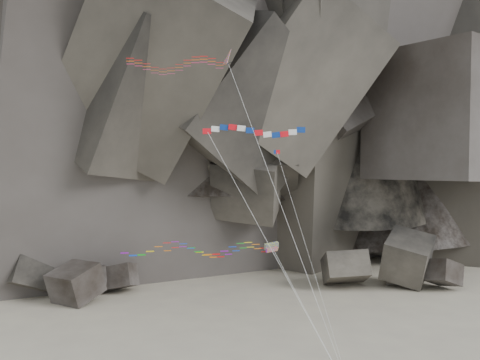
{
  "coord_description": "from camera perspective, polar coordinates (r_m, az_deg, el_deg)",
  "views": [
    {
      "loc": [
        -6.35,
        -45.67,
        20.0
      ],
      "look_at": [
        0.63,
        6.0,
        17.87
      ],
      "focal_mm": 40.0,
      "sensor_mm": 36.0,
      "label": 1
    }
  ],
  "objects": [
    {
      "name": "pennant_kite",
      "position": [
        45.15,
        5.6,
        -2.45
      ],
      "size": [
        4.57,
        7.94,
        18.88
      ],
      "rotation": [
        0.0,
        0.0,
        -0.28
      ],
      "color": "red",
      "rests_on": "ground"
    },
    {
      "name": "delta_kite",
      "position": [
        51.17,
        -7.26,
        12.2
      ],
      "size": [
        17.92,
        13.24,
        28.46
      ],
      "rotation": [
        0.0,
        0.0,
        0.13
      ],
      "color": "red",
      "rests_on": "ground"
    },
    {
      "name": "parafoil_kite",
      "position": [
        48.78,
        -4.96,
        -7.29
      ],
      "size": [
        18.28,
        11.0,
        10.65
      ],
      "rotation": [
        0.0,
        0.0,
        0.28
      ],
      "color": "#BCCE0B",
      "rests_on": "ground"
    },
    {
      "name": "boulder_field",
      "position": [
        81.68,
        -1.94,
        -10.15
      ],
      "size": [
        79.28,
        17.25,
        9.37
      ],
      "color": "#47423F",
      "rests_on": "ground"
    },
    {
      "name": "headland",
      "position": [
        117.91,
        -4.59,
        13.09
      ],
      "size": [
        110.0,
        70.0,
        84.0
      ],
      "primitive_type": null,
      "color": "#4F4940",
      "rests_on": "ground"
    },
    {
      "name": "banner_kite",
      "position": [
        48.74,
        1.53,
        5.12
      ],
      "size": [
        10.55,
        11.59,
        21.28
      ],
      "rotation": [
        0.0,
        0.0,
        -0.16
      ],
      "color": "red",
      "rests_on": "ground"
    }
  ]
}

